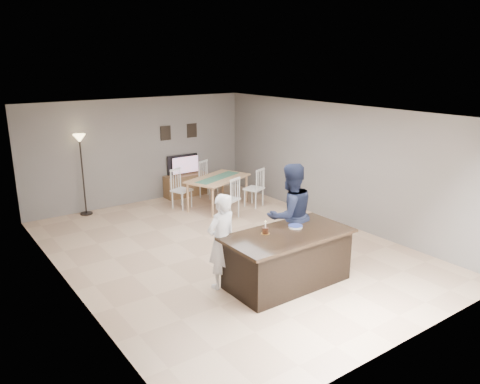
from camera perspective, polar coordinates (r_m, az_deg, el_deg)
floor at (r=9.37m, az=-1.62°, el=-6.96°), size 8.00×8.00×0.00m
room_shell at (r=8.85m, az=-1.70°, el=3.09°), size 8.00×8.00×8.00m
kitchen_island at (r=7.88m, az=5.78°, el=-8.04°), size 2.15×1.10×0.90m
tv_console at (r=12.92m, az=-6.60°, el=0.85°), size 1.20×0.40×0.60m
television at (r=12.84m, az=-6.83°, el=3.34°), size 0.91×0.12×0.53m
tv_screen_glow at (r=12.77m, az=-6.65°, el=3.31°), size 0.78×0.00×0.78m
picture_frames at (r=12.77m, az=-7.45°, el=7.30°), size 1.10×0.02×0.38m
doorway at (r=5.72m, az=-13.87°, el=-9.28°), size 0.00×2.10×2.65m
woman at (r=7.62m, az=-2.26°, el=-6.01°), size 0.64×0.48×1.60m
man at (r=8.41m, az=6.12°, el=-2.85°), size 1.00×0.81×1.90m
birthday_cake at (r=7.65m, az=3.11°, el=-4.71°), size 0.14×0.14×0.22m
plate_stack at (r=7.97m, az=6.77°, el=-4.19°), size 0.24×0.24×0.04m
dining_table at (r=11.77m, az=-2.71°, el=1.13°), size 2.12×2.28×1.00m
floor_lamp at (r=11.62m, az=-18.84°, el=4.54°), size 0.29×0.29×1.95m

